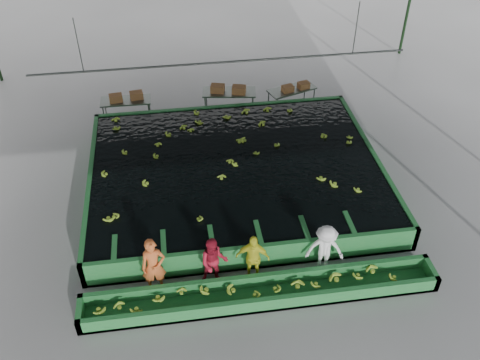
{
  "coord_description": "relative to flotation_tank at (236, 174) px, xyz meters",
  "views": [
    {
      "loc": [
        -2.01,
        -12.98,
        11.99
      ],
      "look_at": [
        0.0,
        0.5,
        1.0
      ],
      "focal_mm": 40.0,
      "sensor_mm": 36.0,
      "label": 1
    }
  ],
  "objects": [
    {
      "name": "worker_c",
      "position": [
        -0.13,
        -4.3,
        0.37
      ],
      "size": [
        1.03,
        0.62,
        1.64
      ],
      "primitive_type": "imported",
      "rotation": [
        0.0,
        0.0,
        -0.24
      ],
      "color": "yellow",
      "rests_on": "ground"
    },
    {
      "name": "packing_table_left",
      "position": [
        -3.82,
        4.91,
        0.01
      ],
      "size": [
        2.03,
        0.85,
        0.92
      ],
      "primitive_type": null,
      "rotation": [
        0.0,
        0.0,
        -0.02
      ],
      "color": "#59605B",
      "rests_on": "ground"
    },
    {
      "name": "ground",
      "position": [
        0.0,
        -1.5,
        -0.45
      ],
      "size": [
        80.0,
        80.0,
        0.0
      ],
      "primitive_type": "plane",
      "color": "gray",
      "rests_on": "ground"
    },
    {
      "name": "box_stack_left",
      "position": [
        -3.78,
        4.92,
        0.47
      ],
      "size": [
        1.39,
        0.55,
        0.29
      ],
      "primitive_type": null,
      "rotation": [
        0.0,
        0.0,
        0.13
      ],
      "color": "brown",
      "rests_on": "packing_table_left"
    },
    {
      "name": "rail_hanger_left",
      "position": [
        -5.0,
        3.5,
        3.55
      ],
      "size": [
        0.04,
        0.04,
        2.0
      ],
      "primitive_type": "cylinder",
      "color": "#59605B",
      "rests_on": "shed_roof"
    },
    {
      "name": "box_stack_mid",
      "position": [
        0.37,
        4.77,
        0.54
      ],
      "size": [
        1.49,
        0.76,
        0.31
      ],
      "primitive_type": null,
      "rotation": [
        0.0,
        0.0,
        -0.27
      ],
      "color": "brown",
      "rests_on": "packing_table_mid"
    },
    {
      "name": "worker_d",
      "position": [
        1.97,
        -4.3,
        0.39
      ],
      "size": [
        1.2,
        0.85,
        1.68
      ],
      "primitive_type": "imported",
      "rotation": [
        0.0,
        0.0,
        -0.22
      ],
      "color": "white",
      "rests_on": "ground"
    },
    {
      "name": "flotation_tank",
      "position": [
        0.0,
        0.0,
        0.0
      ],
      "size": [
        10.0,
        8.0,
        0.9
      ],
      "primitive_type": null,
      "color": "#247033",
      "rests_on": "ground"
    },
    {
      "name": "sorting_trough",
      "position": [
        0.0,
        -5.1,
        -0.2
      ],
      "size": [
        10.0,
        1.0,
        0.5
      ],
      "primitive_type": null,
      "color": "#247033",
      "rests_on": "ground"
    },
    {
      "name": "floating_bananas",
      "position": [
        0.0,
        0.8,
        0.4
      ],
      "size": [
        9.35,
        6.38,
        0.13
      ],
      "primitive_type": null,
      "color": "#88B12C",
      "rests_on": "tank_water"
    },
    {
      "name": "box_stack_right",
      "position": [
        3.2,
        4.72,
        0.47
      ],
      "size": [
        1.26,
        0.63,
        0.26
      ],
      "primitive_type": null,
      "rotation": [
        0.0,
        0.0,
        0.25
      ],
      "color": "brown",
      "rests_on": "packing_table_right"
    },
    {
      "name": "worker_a",
      "position": [
        -2.89,
        -4.3,
        0.48
      ],
      "size": [
        0.71,
        0.5,
        1.86
      ],
      "primitive_type": "imported",
      "rotation": [
        0.0,
        0.0,
        0.07
      ],
      "color": "orange",
      "rests_on": "ground"
    },
    {
      "name": "rail_hanger_right",
      "position": [
        5.0,
        3.5,
        3.55
      ],
      "size": [
        0.04,
        0.04,
        2.0
      ],
      "primitive_type": "cylinder",
      "color": "#59605B",
      "rests_on": "shed_roof"
    },
    {
      "name": "cableway_rail",
      "position": [
        0.0,
        3.5,
        2.55
      ],
      "size": [
        0.08,
        0.08,
        14.0
      ],
      "primitive_type": "cylinder",
      "color": "#59605B",
      "rests_on": "shed_roof"
    },
    {
      "name": "trough_bananas",
      "position": [
        0.0,
        -5.1,
        -0.05
      ],
      "size": [
        8.54,
        0.57,
        0.11
      ],
      "primitive_type": null,
      "color": "#88B12C",
      "rests_on": "sorting_trough"
    },
    {
      "name": "worker_b",
      "position": [
        -1.23,
        -4.3,
        0.38
      ],
      "size": [
        0.84,
        0.67,
        1.66
      ],
      "primitive_type": "imported",
      "rotation": [
        0.0,
        0.0,
        -0.05
      ],
      "color": "#A7172B",
      "rests_on": "ground"
    },
    {
      "name": "tank_water",
      "position": [
        0.0,
        -0.0,
        0.4
      ],
      "size": [
        9.7,
        7.7,
        0.0
      ],
      "primitive_type": "cube",
      "color": "black",
      "rests_on": "flotation_tank"
    },
    {
      "name": "shed_posts",
      "position": [
        0.0,
        -1.5,
        2.05
      ],
      "size": [
        20.0,
        22.0,
        5.0
      ],
      "primitive_type": null,
      "color": "black",
      "rests_on": "ground"
    },
    {
      "name": "packing_table_mid",
      "position": [
        0.42,
        4.85,
        0.05
      ],
      "size": [
        2.29,
        1.19,
        0.99
      ],
      "primitive_type": null,
      "rotation": [
        0.0,
        0.0,
        -0.15
      ],
      "color": "#59605B",
      "rests_on": "ground"
    },
    {
      "name": "shed_roof",
      "position": [
        0.0,
        -1.5,
        4.55
      ],
      "size": [
        20.0,
        22.0,
        0.04
      ],
      "primitive_type": "cube",
      "color": "slate",
      "rests_on": "shed_posts"
    },
    {
      "name": "packing_table_right",
      "position": [
        3.07,
        4.81,
        0.01
      ],
      "size": [
        2.17,
        1.42,
        0.92
      ],
      "primitive_type": null,
      "rotation": [
        0.0,
        0.0,
        0.33
      ],
      "color": "#59605B",
      "rests_on": "ground"
    }
  ]
}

